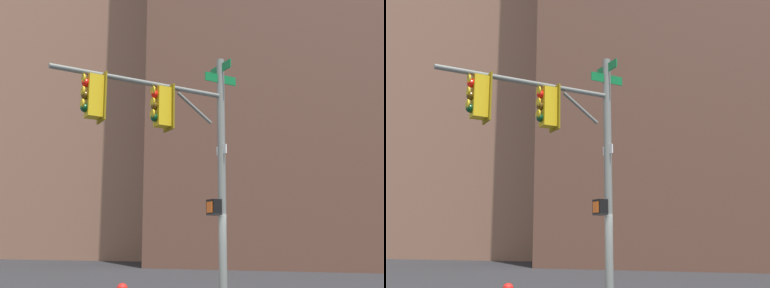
# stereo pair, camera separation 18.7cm
# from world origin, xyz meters

# --- Properties ---
(signal_pole_assembly) EXTENTS (3.55, 3.72, 6.71)m
(signal_pole_assembly) POSITION_xyz_m (0.52, 1.01, 4.39)
(signal_pole_assembly) COLOR slate
(signal_pole_assembly) RESTS_ON ground_plane
(building_brick_midblock) EXTENTS (19.39, 14.48, 33.75)m
(building_brick_midblock) POSITION_xyz_m (19.54, -30.43, 16.87)
(building_brick_midblock) COLOR #845B47
(building_brick_midblock) RESTS_ON ground_plane
(building_brick_farside) EXTENTS (20.85, 19.35, 34.21)m
(building_brick_farside) POSITION_xyz_m (35.95, -35.91, 17.10)
(building_brick_farside) COLOR brown
(building_brick_farside) RESTS_ON ground_plane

